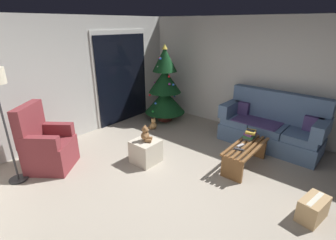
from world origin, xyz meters
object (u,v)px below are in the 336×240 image
(teddy_bear_honey_by_tree, at_px, (153,124))
(armchair, at_px, (47,146))
(christmas_tree, at_px, (165,88))
(remote_silver, at_px, (240,145))
(cell_phone, at_px, (251,130))
(coffee_table, at_px, (245,153))
(couch, at_px, (271,127))
(cardboard_box_taped_mid_floor, at_px, (313,209))
(remote_graphite, at_px, (239,149))
(teddy_bear_chestnut, at_px, (146,135))
(book_stack, at_px, (250,135))
(ottoman, at_px, (146,151))

(teddy_bear_honey_by_tree, bearing_deg, armchair, 173.96)
(teddy_bear_honey_by_tree, bearing_deg, christmas_tree, 16.34)
(remote_silver, bearing_deg, christmas_tree, -5.91)
(cell_phone, distance_m, christmas_tree, 2.53)
(christmas_tree, distance_m, teddy_bear_honey_by_tree, 0.99)
(christmas_tree, bearing_deg, coffee_table, -108.39)
(couch, distance_m, cardboard_box_taped_mid_floor, 2.10)
(remote_graphite, xyz_separation_m, cardboard_box_taped_mid_floor, (-0.39, -1.22, -0.27))
(armchair, relative_size, teddy_bear_chestnut, 3.96)
(remote_silver, relative_size, armchair, 0.14)
(remote_graphite, relative_size, teddy_bear_honey_by_tree, 0.55)
(couch, xyz_separation_m, remote_graphite, (-1.35, 0.06, 0.02))
(couch, bearing_deg, cardboard_box_taped_mid_floor, -146.54)
(couch, bearing_deg, remote_graphite, 177.29)
(book_stack, height_order, cardboard_box_taped_mid_floor, book_stack)
(coffee_table, bearing_deg, teddy_bear_chestnut, 124.03)
(cardboard_box_taped_mid_floor, bearing_deg, armchair, 112.25)
(ottoman, bearing_deg, cell_phone, -47.06)
(couch, bearing_deg, ottoman, 144.82)
(teddy_bear_chestnut, height_order, cardboard_box_taped_mid_floor, teddy_bear_chestnut)
(book_stack, bearing_deg, cardboard_box_taped_mid_floor, -126.21)
(armchair, height_order, teddy_bear_honey_by_tree, armchair)
(armchair, bearing_deg, teddy_bear_chestnut, -43.89)
(remote_silver, distance_m, teddy_bear_honey_by_tree, 2.31)
(ottoman, xyz_separation_m, cardboard_box_taped_mid_floor, (0.34, -2.62, -0.06))
(teddy_bear_honey_by_tree, xyz_separation_m, cardboard_box_taped_mid_floor, (-0.82, -3.52, 0.03))
(armchair, distance_m, teddy_bear_chestnut, 1.68)
(ottoman, bearing_deg, book_stack, -47.20)
(coffee_table, height_order, armchair, armchair)
(remote_graphite, height_order, teddy_bear_chestnut, teddy_bear_chestnut)
(coffee_table, bearing_deg, teddy_bear_honey_by_tree, 85.28)
(remote_silver, distance_m, teddy_bear_chestnut, 1.62)
(christmas_tree, height_order, armchair, christmas_tree)
(cell_phone, bearing_deg, teddy_bear_honey_by_tree, 94.25)
(armchair, height_order, teddy_bear_chestnut, armchair)
(couch, xyz_separation_m, armchair, (-3.29, 2.62, 0.00))
(ottoman, bearing_deg, christmas_tree, 31.07)
(teddy_bear_honey_by_tree, bearing_deg, cardboard_box_taped_mid_floor, -103.07)
(coffee_table, xyz_separation_m, cardboard_box_taped_mid_floor, (-0.63, -1.19, -0.12))
(remote_graphite, distance_m, teddy_bear_honey_by_tree, 2.37)
(couch, distance_m, ottoman, 2.56)
(couch, xyz_separation_m, christmas_tree, (-0.28, 2.56, 0.44))
(armchair, distance_m, teddy_bear_honey_by_tree, 2.39)
(armchair, bearing_deg, christmas_tree, -1.14)
(remote_silver, relative_size, book_stack, 0.59)
(remote_graphite, distance_m, teddy_bear_chestnut, 1.58)
(teddy_bear_chestnut, bearing_deg, remote_silver, -57.21)
(couch, distance_m, remote_silver, 1.21)
(cell_phone, distance_m, teddy_bear_chestnut, 1.86)
(coffee_table, height_order, ottoman, coffee_table)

